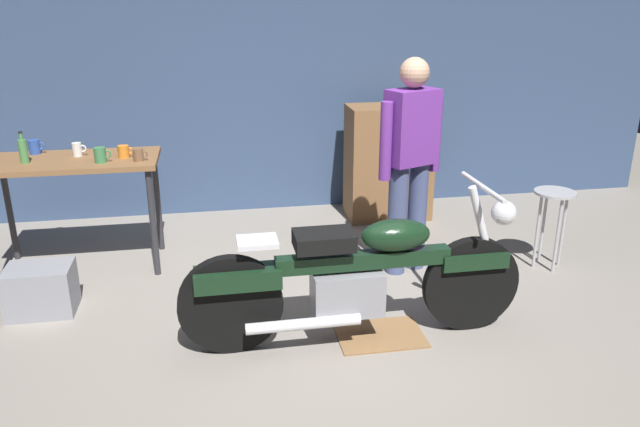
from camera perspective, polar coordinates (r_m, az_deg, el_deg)
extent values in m
plane|color=gray|center=(3.97, 1.10, -12.34)|extent=(12.00, 12.00, 0.00)
cube|color=#384C70|center=(6.15, -4.02, 14.53)|extent=(8.00, 0.12, 3.10)
cube|color=brown|center=(5.13, -21.97, 4.47)|extent=(1.30, 0.64, 0.04)
cylinder|color=#2D2D33|center=(4.92, -15.16, -0.87)|extent=(0.05, 0.05, 0.86)
cylinder|color=#2D2D33|center=(5.64, -26.75, 0.29)|extent=(0.05, 0.05, 0.86)
cylinder|color=#2D2D33|center=(5.41, -14.76, 1.04)|extent=(0.05, 0.05, 0.86)
cylinder|color=black|center=(4.16, 13.74, -6.33)|extent=(0.64, 0.07, 0.64)
cylinder|color=black|center=(3.83, -8.25, -8.32)|extent=(0.64, 0.07, 0.64)
cube|color=black|center=(4.08, 13.94, -4.11)|extent=(0.44, 0.14, 0.10)
cube|color=black|center=(3.75, -7.61, -5.90)|extent=(0.52, 0.18, 0.12)
cube|color=gray|center=(3.90, 2.52, -7.22)|extent=(0.44, 0.24, 0.28)
cube|color=black|center=(3.83, 4.03, -4.29)|extent=(1.10, 0.11, 0.10)
ellipsoid|color=black|center=(3.82, 6.99, -1.99)|extent=(0.44, 0.22, 0.20)
cube|color=black|center=(3.72, 0.35, -2.48)|extent=(0.36, 0.24, 0.10)
cube|color=silver|center=(3.66, -5.81, -2.61)|extent=(0.24, 0.20, 0.03)
cylinder|color=silver|center=(4.05, 14.89, -2.03)|extent=(0.26, 0.05, 0.68)
cylinder|color=silver|center=(3.93, 14.78, 2.40)|extent=(0.04, 0.60, 0.03)
sphere|color=silver|center=(4.05, 16.62, 0.07)|extent=(0.16, 0.16, 0.16)
cylinder|color=silver|center=(3.78, -1.53, -10.17)|extent=(0.70, 0.07, 0.07)
cylinder|color=#47537E|center=(4.95, 8.94, -0.16)|extent=(0.15, 0.15, 0.88)
cylinder|color=#47537E|center=(4.83, 7.13, -0.59)|extent=(0.15, 0.15, 0.88)
cube|color=#72339E|center=(4.69, 8.47, 7.90)|extent=(0.43, 0.35, 0.56)
cylinder|color=#72339E|center=(4.87, 10.60, 7.24)|extent=(0.09, 0.09, 0.58)
cylinder|color=#72339E|center=(4.56, 6.09, 6.63)|extent=(0.09, 0.09, 0.58)
sphere|color=tan|center=(4.63, 8.72, 12.75)|extent=(0.22, 0.22, 0.22)
cylinder|color=#B2B2B7|center=(5.17, 20.89, 1.82)|extent=(0.32, 0.32, 0.02)
cylinder|color=#B2B2B7|center=(5.32, 21.49, -1.40)|extent=(0.02, 0.02, 0.62)
cylinder|color=#B2B2B7|center=(5.36, 19.90, -1.07)|extent=(0.02, 0.02, 0.62)
cylinder|color=#B2B2B7|center=(5.21, 19.43, -1.58)|extent=(0.02, 0.02, 0.62)
cylinder|color=#B2B2B7|center=(5.18, 21.07, -1.92)|extent=(0.02, 0.02, 0.62)
cube|color=brown|center=(6.04, 6.34, 4.71)|extent=(0.80, 0.44, 1.10)
sphere|color=tan|center=(5.76, 7.09, 7.00)|extent=(0.04, 0.04, 0.04)
sphere|color=tan|center=(5.83, 6.97, 4.13)|extent=(0.04, 0.04, 0.04)
sphere|color=tan|center=(5.92, 6.85, 1.33)|extent=(0.04, 0.04, 0.04)
cube|color=olive|center=(4.11, 5.55, -11.10)|extent=(0.56, 0.40, 0.01)
cube|color=gray|center=(4.71, -24.35, -6.42)|extent=(0.44, 0.32, 0.34)
cylinder|color=white|center=(5.19, -21.51, 5.52)|extent=(0.07, 0.07, 0.11)
torus|color=white|center=(5.18, -21.07, 5.62)|extent=(0.06, 0.01, 0.06)
cylinder|color=orange|center=(5.02, -17.69, 5.46)|extent=(0.09, 0.09, 0.10)
torus|color=orange|center=(5.01, -17.14, 5.56)|extent=(0.05, 0.01, 0.05)
cylinder|color=#3D7F4C|center=(4.93, -19.64, 5.11)|extent=(0.09, 0.09, 0.11)
torus|color=#3D7F4C|center=(4.92, -19.07, 5.22)|extent=(0.06, 0.01, 0.06)
cylinder|color=brown|center=(4.89, -16.43, 5.22)|extent=(0.08, 0.08, 0.10)
torus|color=brown|center=(4.88, -15.91, 5.31)|extent=(0.05, 0.01, 0.05)
cylinder|color=#2D51AD|center=(5.39, -24.86, 5.59)|extent=(0.09, 0.09, 0.11)
torus|color=#2D51AD|center=(5.38, -24.37, 5.69)|extent=(0.06, 0.01, 0.06)
cylinder|color=#4C8C4C|center=(5.12, -25.70, 5.19)|extent=(0.06, 0.06, 0.18)
cylinder|color=#4C8C4C|center=(5.09, -25.90, 6.44)|extent=(0.03, 0.03, 0.05)
cylinder|color=black|center=(5.09, -25.95, 6.76)|extent=(0.03, 0.03, 0.01)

